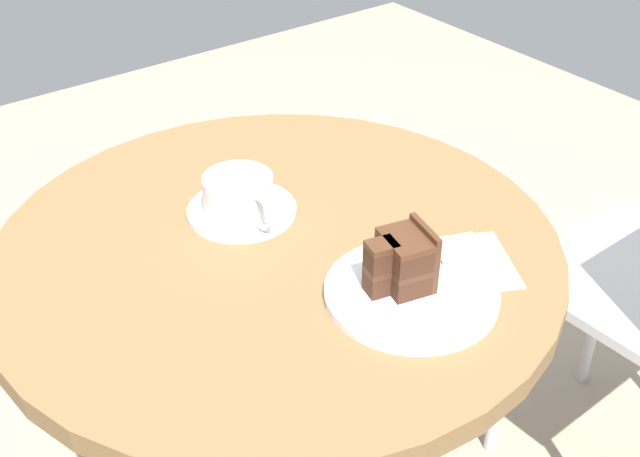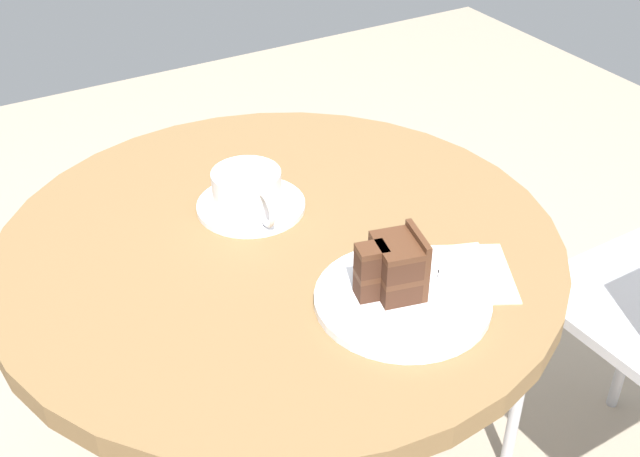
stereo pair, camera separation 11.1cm
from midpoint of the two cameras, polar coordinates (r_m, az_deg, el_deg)
The scene contains 8 objects.
cafe_table at distance 1.23m, azimuth -0.18°, elevation -4.95°, with size 0.82×0.82×0.69m.
saucer at distance 1.22m, azimuth -2.41°, elevation 1.53°, with size 0.17×0.17×0.01m.
coffee_cup at distance 1.19m, azimuth -2.54°, elevation 2.68°, with size 0.14×0.10×0.06m.
teaspoon at distance 1.19m, azimuth -1.21°, elevation 0.78°, with size 0.06×0.08×0.00m.
cake_plate at distance 1.05m, azimuth 8.91°, elevation -5.12°, with size 0.23×0.23×0.01m.
cake_slice at distance 1.03m, azimuth 8.40°, elevation -2.84°, with size 0.08×0.09×0.08m.
fork at distance 1.09m, azimuth 10.41°, elevation -3.19°, with size 0.08×0.12×0.00m.
napkin at distance 1.12m, azimuth 12.53°, elevation -3.24°, with size 0.18×0.18×0.00m.
Camera 2 is at (0.85, -0.42, 1.36)m, focal length 45.00 mm.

